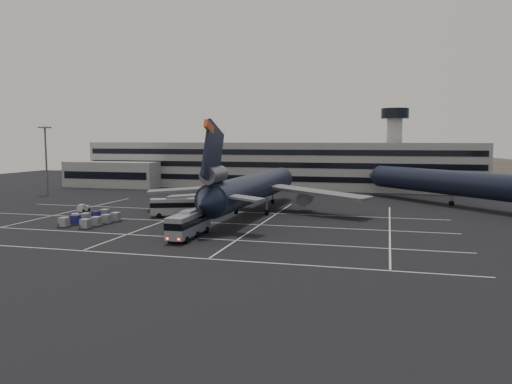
# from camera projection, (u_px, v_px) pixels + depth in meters

# --- Properties ---
(ground) EXTENTS (260.00, 260.00, 0.00)m
(ground) POSITION_uv_depth(u_px,v_px,m) (187.00, 226.00, 86.48)
(ground) COLOR black
(ground) RESTS_ON ground
(lane_markings) EXTENTS (90.00, 55.62, 0.01)m
(lane_markings) POSITION_uv_depth(u_px,v_px,m) (194.00, 225.00, 86.93)
(lane_markings) COLOR silver
(lane_markings) RESTS_ON ground
(terminal) EXTENTS (125.00, 26.00, 24.00)m
(terminal) POSITION_uv_depth(u_px,v_px,m) (267.00, 165.00, 154.89)
(terminal) COLOR gray
(terminal) RESTS_ON ground
(hills) EXTENTS (352.00, 180.00, 44.00)m
(hills) POSITION_uv_depth(u_px,v_px,m) (355.00, 194.00, 246.56)
(hills) COLOR #38332B
(hills) RESTS_ON ground
(lightpole_left) EXTENTS (2.40, 2.40, 18.28)m
(lightpole_left) POSITION_uv_depth(u_px,v_px,m) (46.00, 151.00, 132.91)
(lightpole_left) COLOR slate
(lightpole_left) RESTS_ON ground
(trijet_main) EXTENTS (47.45, 57.55, 18.08)m
(trijet_main) POSITION_uv_depth(u_px,v_px,m) (253.00, 188.00, 100.26)
(trijet_main) COLOR black
(trijet_main) RESTS_ON ground
(trijet_far) EXTENTS (43.09, 46.16, 18.08)m
(trijet_far) POSITION_uv_depth(u_px,v_px,m) (456.00, 182.00, 111.20)
(trijet_far) COLOR black
(trijet_far) RESTS_ON ground
(bus_near) EXTENTS (3.08, 11.95, 4.21)m
(bus_near) POSITION_uv_depth(u_px,v_px,m) (189.00, 223.00, 75.61)
(bus_near) COLOR #9B9FA3
(bus_near) RESTS_ON ground
(bus_far) EXTENTS (11.24, 6.59, 3.92)m
(bus_far) POSITION_uv_depth(u_px,v_px,m) (180.00, 206.00, 96.19)
(bus_far) COLOR #9B9FA3
(bus_far) RESTS_ON ground
(tug_a) EXTENTS (1.67, 2.57, 1.57)m
(tug_a) POSITION_uv_depth(u_px,v_px,m) (83.00, 208.00, 103.30)
(tug_a) COLOR #B7B7B2
(tug_a) RESTS_ON ground
(tug_b) EXTENTS (2.44, 2.05, 1.36)m
(tug_b) POSITION_uv_depth(u_px,v_px,m) (78.00, 217.00, 91.95)
(tug_b) COLOR #B7B7B2
(tug_b) RESTS_ON ground
(uld_cluster) EXTENTS (7.32, 13.47, 1.68)m
(uld_cluster) POSITION_uv_depth(u_px,v_px,m) (93.00, 219.00, 88.54)
(uld_cluster) COLOR #2D2D30
(uld_cluster) RESTS_ON ground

